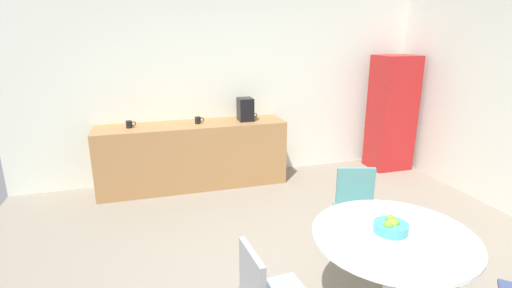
{
  "coord_description": "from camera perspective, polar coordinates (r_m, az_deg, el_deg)",
  "views": [
    {
      "loc": [
        -1.14,
        -2.52,
        2.14
      ],
      "look_at": [
        -0.02,
        1.31,
        0.95
      ],
      "focal_mm": 27.01,
      "sensor_mm": 36.0,
      "label": 1
    }
  ],
  "objects": [
    {
      "name": "locker_cabinet",
      "position": [
        6.39,
        19.43,
        4.34
      ],
      "size": [
        0.6,
        0.5,
        1.77
      ],
      "primitive_type": "cube",
      "color": "#B21E1E",
      "rests_on": "ground_plane"
    },
    {
      "name": "mug_green",
      "position": [
        5.34,
        -8.58,
        3.52
      ],
      "size": [
        0.13,
        0.08,
        0.09
      ],
      "color": "black",
      "rests_on": "counter_block"
    },
    {
      "name": "fruit_bowl",
      "position": [
        3.02,
        19.36,
        -11.41
      ],
      "size": [
        0.25,
        0.25,
        0.13
      ],
      "color": "teal",
      "rests_on": "round_table"
    },
    {
      "name": "mug_white",
      "position": [
        5.32,
        -18.25,
        2.8
      ],
      "size": [
        0.13,
        0.08,
        0.09
      ],
      "color": "black",
      "rests_on": "counter_block"
    },
    {
      "name": "mug_red",
      "position": [
        5.56,
        -0.64,
        4.21
      ],
      "size": [
        0.13,
        0.08,
        0.09
      ],
      "color": "black",
      "rests_on": "counter_block"
    },
    {
      "name": "round_table",
      "position": [
        3.08,
        19.55,
        -14.46
      ],
      "size": [
        1.17,
        1.17,
        0.72
      ],
      "color": "silver",
      "rests_on": "ground_plane"
    },
    {
      "name": "chair_teal",
      "position": [
        3.96,
        14.71,
        -8.08
      ],
      "size": [
        0.52,
        0.52,
        0.83
      ],
      "color": "silver",
      "rests_on": "ground_plane"
    },
    {
      "name": "counter_block",
      "position": [
        5.47,
        -9.32,
        -1.63
      ],
      "size": [
        2.57,
        0.6,
        0.9
      ],
      "primitive_type": "cube",
      "color": "#9E7042",
      "rests_on": "ground_plane"
    },
    {
      "name": "wall_back",
      "position": [
        5.7,
        -4.61,
        8.06
      ],
      "size": [
        6.0,
        0.1,
        2.6
      ],
      "primitive_type": "cube",
      "color": "silver",
      "rests_on": "ground_plane"
    },
    {
      "name": "coffee_maker",
      "position": [
        5.45,
        -1.6,
        5.16
      ],
      "size": [
        0.2,
        0.24,
        0.32
      ],
      "primitive_type": "cube",
      "color": "black",
      "rests_on": "counter_block"
    }
  ]
}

